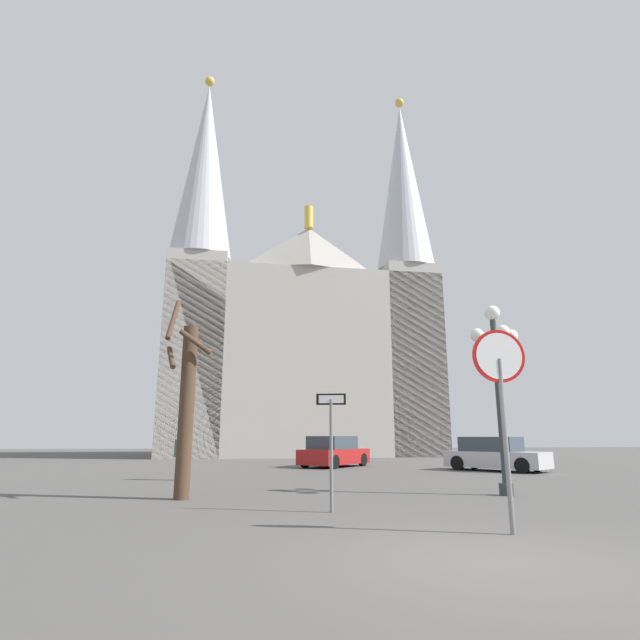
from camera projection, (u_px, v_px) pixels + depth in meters
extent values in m
plane|color=#514F4C|center=(492.00, 562.00, 6.10)|extent=(120.00, 120.00, 0.00)
cube|color=#ADA89E|center=(300.00, 369.00, 41.99)|extent=(21.47, 12.59, 14.07)
pyramid|color=#ADA89E|center=(309.00, 249.00, 39.21)|extent=(7.44, 2.24, 3.50)
cylinder|color=gold|center=(309.00, 218.00, 39.81)|extent=(0.70, 0.70, 1.80)
cube|color=#ADA89E|center=(194.00, 354.00, 37.09)|extent=(4.49, 4.49, 14.89)
cone|color=#B7BAC1|center=(205.00, 169.00, 40.54)|extent=(4.79, 4.79, 15.54)
sphere|color=gold|center=(210.00, 81.00, 42.39)|extent=(0.80, 0.80, 0.80)
cube|color=#ADA89E|center=(410.00, 360.00, 39.80)|extent=(4.49, 4.49, 14.89)
cone|color=#B7BAC1|center=(403.00, 185.00, 43.25)|extent=(4.79, 4.79, 15.54)
sphere|color=gold|center=(399.00, 103.00, 45.10)|extent=(0.80, 0.80, 0.80)
cylinder|color=slate|center=(506.00, 443.00, 8.09)|extent=(0.08, 0.08, 2.76)
cylinder|color=red|center=(499.00, 356.00, 8.41)|extent=(0.90, 0.10, 0.90)
cylinder|color=white|center=(499.00, 356.00, 8.39)|extent=(0.79, 0.06, 0.79)
cylinder|color=slate|center=(331.00, 454.00, 10.28)|extent=(0.07, 0.07, 2.25)
cube|color=black|center=(331.00, 399.00, 10.54)|extent=(0.61, 0.18, 0.23)
cube|color=white|center=(331.00, 399.00, 10.52)|extent=(0.51, 0.14, 0.16)
cylinder|color=#2D3833|center=(499.00, 404.00, 13.44)|extent=(0.16, 0.16, 4.65)
cylinder|color=#2D3833|center=(506.00, 489.00, 12.95)|extent=(0.36, 0.36, 0.30)
sphere|color=white|center=(492.00, 313.00, 14.02)|extent=(0.42, 0.42, 0.42)
sphere|color=white|center=(511.00, 336.00, 13.94)|extent=(0.38, 0.38, 0.38)
cylinder|color=#2D3833|center=(502.00, 336.00, 13.90)|extent=(0.05, 0.50, 0.05)
sphere|color=white|center=(486.00, 339.00, 14.35)|extent=(0.38, 0.38, 0.38)
cylinder|color=#2D3833|center=(490.00, 337.00, 14.11)|extent=(0.50, 0.05, 0.05)
sphere|color=white|center=(477.00, 335.00, 13.81)|extent=(0.38, 0.38, 0.38)
cylinder|color=#2D3833|center=(485.00, 335.00, 13.84)|extent=(0.05, 0.50, 0.05)
sphere|color=white|center=(503.00, 332.00, 13.39)|extent=(0.38, 0.38, 0.38)
cylinder|color=#2D3833|center=(498.00, 334.00, 13.63)|extent=(0.50, 0.05, 0.05)
cylinder|color=#473323|center=(186.00, 410.00, 12.58)|extent=(0.38, 0.38, 4.28)
cylinder|color=#473323|center=(196.00, 342.00, 12.63)|extent=(0.84, 0.49, 0.59)
cylinder|color=#473323|center=(173.00, 319.00, 13.08)|extent=(0.20, 1.06, 1.28)
cylinder|color=#473323|center=(171.00, 357.00, 12.70)|extent=(0.40, 0.99, 0.72)
cube|color=maroon|center=(335.00, 456.00, 25.15)|extent=(4.08, 4.29, 0.71)
cube|color=#333D47|center=(332.00, 443.00, 25.14)|extent=(2.76, 2.82, 0.64)
cylinder|color=black|center=(335.00, 459.00, 26.68)|extent=(0.59, 0.63, 0.64)
cylinder|color=black|center=(362.00, 460.00, 25.78)|extent=(0.59, 0.63, 0.64)
cylinder|color=black|center=(305.00, 461.00, 24.43)|extent=(0.59, 0.63, 0.64)
cylinder|color=black|center=(334.00, 462.00, 23.53)|extent=(0.59, 0.63, 0.64)
cube|color=#B7B7BC|center=(496.00, 459.00, 22.17)|extent=(4.07, 4.44, 0.69)
cube|color=#333D47|center=(491.00, 444.00, 22.47)|extent=(2.74, 2.86, 0.63)
cylinder|color=black|center=(537.00, 464.00, 21.72)|extent=(0.57, 0.64, 0.64)
cylinder|color=black|center=(523.00, 465.00, 20.60)|extent=(0.57, 0.64, 0.64)
cylinder|color=black|center=(474.00, 462.00, 23.67)|extent=(0.57, 0.64, 0.64)
cylinder|color=black|center=(458.00, 463.00, 22.55)|extent=(0.57, 0.64, 0.64)
cylinder|color=olive|center=(178.00, 469.00, 17.41)|extent=(0.12, 0.12, 0.79)
cylinder|color=olive|center=(178.00, 468.00, 17.56)|extent=(0.12, 0.12, 0.79)
cylinder|color=#33663F|center=(179.00, 448.00, 17.64)|extent=(0.32, 0.32, 0.59)
sphere|color=tan|center=(180.00, 436.00, 17.73)|extent=(0.21, 0.21, 0.21)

